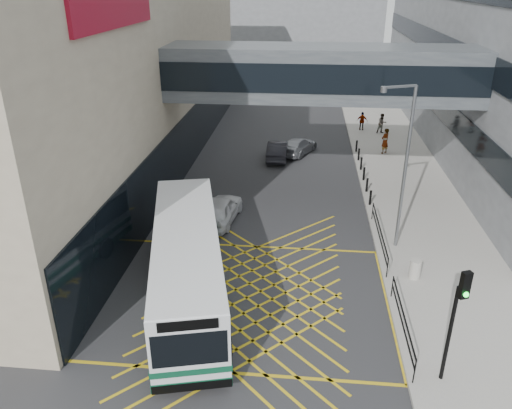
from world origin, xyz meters
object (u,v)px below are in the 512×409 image
(car_silver, at_px, (298,145))
(traffic_light, at_px, (457,311))
(pedestrian_a, at_px, (385,141))
(car_white, at_px, (220,209))
(street_lamp, at_px, (403,160))
(pedestrian_c, at_px, (362,121))
(pedestrian_b, at_px, (382,124))
(bus, at_px, (187,261))
(car_dark, at_px, (278,150))
(litter_bin, at_px, (415,269))

(car_silver, height_order, traffic_light, traffic_light)
(pedestrian_a, bearing_deg, car_white, 8.08)
(car_white, distance_m, street_lamp, 10.26)
(traffic_light, bearing_deg, pedestrian_c, 67.91)
(pedestrian_b, height_order, pedestrian_c, pedestrian_b)
(street_lamp, distance_m, pedestrian_a, 15.33)
(pedestrian_a, bearing_deg, traffic_light, 45.52)
(car_white, height_order, pedestrian_b, pedestrian_b)
(bus, height_order, pedestrian_c, bus)
(car_dark, distance_m, car_silver, 2.03)
(car_white, bearing_deg, bus, 96.08)
(pedestrian_a, xyz_separation_m, pedestrian_c, (-1.14, 6.34, -0.17))
(car_white, xyz_separation_m, pedestrian_c, (9.56, 18.99, 0.21))
(litter_bin, height_order, pedestrian_b, pedestrian_b)
(pedestrian_b, bearing_deg, litter_bin, -110.56)
(street_lamp, relative_size, pedestrian_c, 5.05)
(bus, height_order, pedestrian_b, bus)
(litter_bin, bearing_deg, car_silver, 107.98)
(car_dark, relative_size, pedestrian_a, 2.26)
(car_dark, bearing_deg, pedestrian_b, -140.26)
(car_white, xyz_separation_m, car_silver, (4.08, 12.38, -0.10))
(street_lamp, relative_size, pedestrian_a, 4.15)
(pedestrian_a, bearing_deg, litter_bin, 45.21)
(car_white, height_order, traffic_light, traffic_light)
(car_white, xyz_separation_m, pedestrian_b, (11.17, 18.17, 0.26))
(street_lamp, distance_m, pedestrian_c, 21.50)
(bus, bearing_deg, street_lamp, 14.92)
(car_white, relative_size, car_dark, 1.08)
(car_dark, height_order, pedestrian_b, pedestrian_b)
(car_white, bearing_deg, traffic_light, 136.91)
(bus, relative_size, pedestrian_a, 6.05)
(car_white, relative_size, litter_bin, 5.34)
(bus, bearing_deg, pedestrian_a, 47.70)
(pedestrian_c, bearing_deg, car_silver, 58.50)
(car_white, bearing_deg, street_lamp, 173.90)
(street_lamp, relative_size, pedestrian_b, 4.73)
(car_silver, height_order, street_lamp, street_lamp)
(bus, distance_m, street_lamp, 11.06)
(bus, bearing_deg, pedestrian_c, 55.97)
(bus, relative_size, traffic_light, 2.71)
(car_dark, bearing_deg, car_silver, -138.49)
(bus, distance_m, litter_bin, 10.18)
(car_dark, distance_m, traffic_light, 23.67)
(traffic_light, xyz_separation_m, pedestrian_b, (1.64, 29.62, -1.98))
(litter_bin, bearing_deg, traffic_light, -91.87)
(bus, xyz_separation_m, traffic_light, (9.67, -4.19, 1.27))
(street_lamp, height_order, litter_bin, street_lamp)
(street_lamp, bearing_deg, car_silver, 86.44)
(street_lamp, height_order, pedestrian_a, street_lamp)
(car_dark, relative_size, street_lamp, 0.54)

